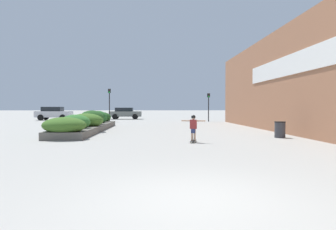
# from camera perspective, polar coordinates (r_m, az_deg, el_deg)

# --- Properties ---
(ground_plane) EXTENTS (300.00, 300.00, 0.00)m
(ground_plane) POSITION_cam_1_polar(r_m,az_deg,el_deg) (5.34, 5.80, -15.79)
(ground_plane) COLOR #A3A099
(building_wall_right) EXTENTS (0.67, 35.20, 6.50)m
(building_wall_right) POSITION_cam_1_polar(r_m,az_deg,el_deg) (16.79, 26.23, 7.05)
(building_wall_right) COLOR #9E6647
(building_wall_right) RESTS_ON ground_plane
(planter_box) EXTENTS (2.25, 12.26, 1.37)m
(planter_box) POSITION_cam_1_polar(r_m,az_deg,el_deg) (20.42, -15.13, -1.49)
(planter_box) COLOR #605B54
(planter_box) RESTS_ON ground_plane
(skateboard) EXTENTS (0.40, 0.80, 0.09)m
(skateboard) POSITION_cam_1_polar(r_m,az_deg,el_deg) (13.58, 4.85, -4.94)
(skateboard) COLOR black
(skateboard) RESTS_ON ground_plane
(skateboarder) EXTENTS (1.06, 0.36, 1.16)m
(skateboarder) POSITION_cam_1_polar(r_m,az_deg,el_deg) (13.52, 4.85, -1.91)
(skateboarder) COLOR tan
(skateboarder) RESTS_ON skateboard
(trash_bin) EXTENTS (0.57, 0.57, 0.85)m
(trash_bin) POSITION_cam_1_polar(r_m,az_deg,el_deg) (16.64, 20.55, -2.61)
(trash_bin) COLOR #38383D
(trash_bin) RESTS_ON ground_plane
(car_leftmost) EXTENTS (4.62, 1.92, 1.57)m
(car_leftmost) POSITION_cam_1_polar(r_m,az_deg,el_deg) (41.72, 20.07, 0.35)
(car_leftmost) COLOR maroon
(car_leftmost) RESTS_ON ground_plane
(car_center_left) EXTENTS (4.21, 1.84, 1.54)m
(car_center_left) POSITION_cam_1_polar(r_m,az_deg,el_deg) (40.30, -8.15, 0.38)
(car_center_left) COLOR slate
(car_center_left) RESTS_ON ground_plane
(car_center_right) EXTENTS (4.21, 1.97, 1.64)m
(car_center_right) POSITION_cam_1_polar(r_m,az_deg,el_deg) (39.47, -20.94, 0.34)
(car_center_right) COLOR #BCBCC1
(car_center_right) RESTS_ON ground_plane
(traffic_light_left) EXTENTS (0.28, 0.30, 3.63)m
(traffic_light_left) POSITION_cam_1_polar(r_m,az_deg,el_deg) (33.70, -11.10, 2.94)
(traffic_light_left) COLOR black
(traffic_light_left) RESTS_ON ground_plane
(traffic_light_right) EXTENTS (0.28, 0.30, 3.15)m
(traffic_light_right) POSITION_cam_1_polar(r_m,az_deg,el_deg) (33.65, 7.74, 2.46)
(traffic_light_right) COLOR black
(traffic_light_right) RESTS_ON ground_plane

